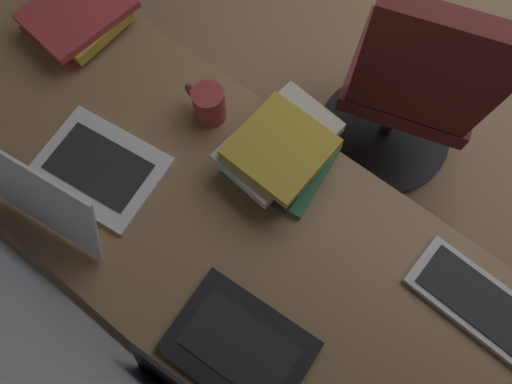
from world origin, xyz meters
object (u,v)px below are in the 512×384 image
laptop_leftmost (225,367)px  book_stack_near (279,151)px  keyboard_main (498,317)px  book_stack_far (78,17)px  drawer_pedestal (309,331)px  laptop_left (78,180)px  coffee_mug (209,104)px  office_chair (409,92)px

laptop_leftmost → book_stack_near: bearing=-65.8°
keyboard_main → book_stack_far: (1.34, 0.00, 0.03)m
drawer_pedestal → book_stack_near: 0.60m
book_stack_far → laptop_left: bearing=136.8°
laptop_left → coffee_mug: bearing=-107.3°
laptop_leftmost → laptop_left: 0.56m
laptop_leftmost → book_stack_far: 1.03m
laptop_leftmost → book_stack_far: bearing=-26.5°
laptop_leftmost → book_stack_near: size_ratio=1.05×
coffee_mug → book_stack_far: bearing=0.5°
coffee_mug → office_chair: (-0.36, -0.59, -0.33)m
laptop_left → laptop_leftmost: bearing=168.8°
laptop_left → keyboard_main: laptop_left is taller
drawer_pedestal → laptop_left: laptop_left is taller
office_chair → book_stack_far: bearing=35.5°
book_stack_far → coffee_mug: 0.48m
laptop_leftmost → laptop_left: bearing=-11.2°
laptop_left → keyboard_main: size_ratio=0.82×
keyboard_main → book_stack_far: book_stack_far is taller
laptop_left → coffee_mug: size_ratio=2.82×
book_stack_near → book_stack_far: size_ratio=1.03×
laptop_leftmost → keyboard_main: (-0.42, -0.46, -0.04)m
book_stack_near → keyboard_main: bearing=179.3°
laptop_leftmost → office_chair: (0.08, -1.06, -0.32)m
drawer_pedestal → office_chair: size_ratio=0.72×
drawer_pedestal → coffee_mug: coffee_mug is taller
book_stack_near → office_chair: bearing=-102.5°
keyboard_main → coffee_mug: 0.85m
laptop_left → book_stack_near: (-0.34, -0.36, 0.00)m
laptop_left → keyboard_main: bearing=-159.9°
drawer_pedestal → office_chair: bearing=-77.0°
book_stack_far → office_chair: 1.08m
drawer_pedestal → keyboard_main: 0.55m
coffee_mug → office_chair: bearing=-121.0°
drawer_pedestal → laptop_leftmost: (0.11, 0.22, 0.43)m
office_chair → laptop_leftmost: bearing=94.3°
book_stack_far → coffee_mug: bearing=-179.5°
drawer_pedestal → keyboard_main: (-0.30, -0.24, 0.39)m
drawer_pedestal → laptop_leftmost: bearing=62.9°
coffee_mug → office_chair: size_ratio=0.13×
drawer_pedestal → coffee_mug: (0.55, -0.24, 0.43)m
laptop_leftmost → book_stack_near: 0.51m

